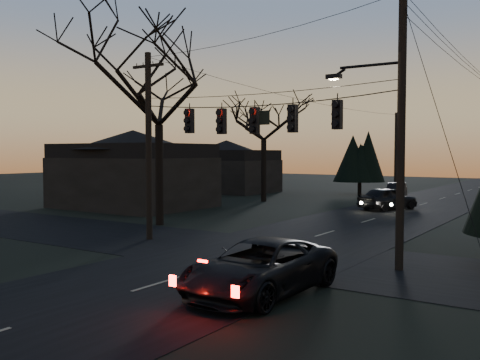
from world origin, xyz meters
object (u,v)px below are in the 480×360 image
Objects in this scene: utility_pole_left at (150,239)px; utility_pole_far_l at (395,191)px; bare_tree_left at (159,84)px; sedan_oncoming_b at (397,191)px; utility_pole_right at (399,270)px; suv_near at (260,268)px; sedan_oncoming_a at (388,199)px.

utility_pole_left is 36.00m from utility_pole_far_l.
sedan_oncoming_b is at bearing 76.39° from bare_tree_left.
utility_pole_far_l is 0.73× the size of bare_tree_left.
sedan_oncoming_b is at bearing 107.47° from utility_pole_right.
sedan_oncoming_a is at bearing 101.95° from suv_near.
bare_tree_left is 2.38× the size of sedan_oncoming_a.
suv_near reaches higher than sedan_oncoming_b.
utility_pole_right is at bearing 0.00° from utility_pole_left.
utility_pole_far_l reaches higher than sedan_oncoming_a.
utility_pole_far_l reaches higher than sedan_oncoming_b.
utility_pole_far_l is (0.00, 36.00, 0.00)m from utility_pole_left.
suv_near is (9.20, -5.27, 0.75)m from utility_pole_left.
bare_tree_left is at bearing 63.62° from sedan_oncoming_b.
bare_tree_left is at bearing 84.07° from sedan_oncoming_a.
sedan_oncoming_a is at bearing 90.73° from sedan_oncoming_b.
utility_pole_right is 2.17× the size of sedan_oncoming_a.
utility_pole_far_l is 42.29m from suv_near.
utility_pole_left is at bearing 180.00° from utility_pole_right.
sedan_oncoming_a is (-4.19, 23.70, 0.03)m from suv_near.
bare_tree_left reaches higher than sedan_oncoming_a.
utility_pole_right is at bearing 94.70° from sedan_oncoming_b.
sedan_oncoming_b is (-8.70, 27.65, 0.68)m from utility_pole_right.
utility_pole_right reaches higher than utility_pole_left.
utility_pole_left is at bearing -53.17° from bare_tree_left.
utility_pole_right is 28.99m from sedan_oncoming_b.
bare_tree_left is at bearing 164.78° from utility_pole_right.
sedan_oncoming_a reaches higher than suv_near.
utility_pole_left is 2.06× the size of sedan_oncoming_b.
utility_pole_right is 1.18× the size of utility_pole_left.
sedan_oncoming_b is at bearing -53.71° from sedan_oncoming_a.
sedan_oncoming_b is (5.74, 23.72, -7.00)m from bare_tree_left.
utility_pole_left is at bearing 152.15° from suv_near.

